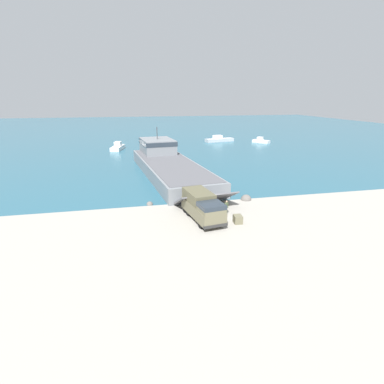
% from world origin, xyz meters
% --- Properties ---
extents(ground_plane, '(240.00, 240.00, 0.00)m').
position_xyz_m(ground_plane, '(0.00, 0.00, 0.00)').
color(ground_plane, '#9E998E').
extents(water_surface, '(240.00, 180.00, 0.01)m').
position_xyz_m(water_surface, '(0.00, 95.06, 0.00)').
color(water_surface, '#285B70').
rests_on(water_surface, ground_plane).
extents(landing_craft, '(11.92, 34.14, 7.35)m').
position_xyz_m(landing_craft, '(-2.36, 22.05, 1.75)').
color(landing_craft, gray).
rests_on(landing_craft, ground_plane).
extents(military_truck, '(3.63, 7.26, 2.93)m').
position_xyz_m(military_truck, '(-1.41, -0.46, 1.57)').
color(military_truck, '#6B664C').
rests_on(military_truck, ground_plane).
extents(soldier_on_ramp, '(0.50, 0.46, 1.68)m').
position_xyz_m(soldier_on_ramp, '(1.61, 0.30, 0.97)').
color(soldier_on_ramp, '#475638').
rests_on(soldier_on_ramp, ground_plane).
extents(moored_boat_a, '(9.17, 4.10, 1.94)m').
position_xyz_m(moored_boat_a, '(18.10, 57.53, 0.64)').
color(moored_boat_a, '#B7BABF').
rests_on(moored_boat_a, ground_plane).
extents(moored_boat_b, '(3.74, 7.00, 2.03)m').
position_xyz_m(moored_boat_b, '(-11.74, 48.67, 0.67)').
color(moored_boat_b, white).
rests_on(moored_boat_b, ground_plane).
extents(moored_boat_c, '(4.60, 5.06, 1.74)m').
position_xyz_m(moored_boat_c, '(29.45, 52.42, 0.58)').
color(moored_boat_c, white).
rests_on(moored_boat_c, ground_plane).
extents(cargo_crate, '(0.94, 1.10, 0.87)m').
position_xyz_m(cargo_crate, '(2.05, -2.30, 0.43)').
color(cargo_crate, '#6B664C').
rests_on(cargo_crate, ground_plane).
extents(shoreline_rock_a, '(1.39, 1.39, 1.39)m').
position_xyz_m(shoreline_rock_a, '(5.81, 4.71, 0.00)').
color(shoreline_rock_a, '#66605B').
rests_on(shoreline_rock_a, ground_plane).
extents(shoreline_rock_b, '(0.82, 0.82, 0.82)m').
position_xyz_m(shoreline_rock_b, '(-6.81, 5.45, 0.00)').
color(shoreline_rock_b, '#66605B').
rests_on(shoreline_rock_b, ground_plane).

